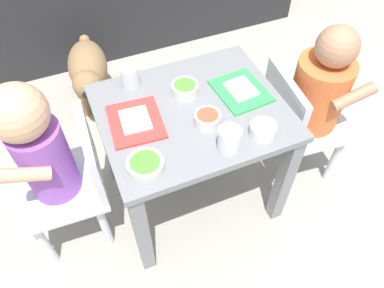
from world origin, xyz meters
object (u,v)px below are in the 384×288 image
at_px(dining_table, 192,130).
at_px(cereal_bowl_left_side, 208,119).
at_px(seated_child_left, 46,154).
at_px(veggie_bowl_far, 263,130).
at_px(water_cup_left, 229,141).
at_px(seated_child_right, 316,93).
at_px(dog, 88,70).
at_px(food_tray_left, 135,121).
at_px(veggie_bowl_near, 146,165).
at_px(water_cup_right, 130,78).
at_px(cereal_bowl_right_side, 185,89).
at_px(food_tray_right, 241,90).

relative_size(dining_table, cereal_bowl_left_side, 7.28).
xyz_separation_m(seated_child_left, veggie_bowl_far, (0.60, -0.20, 0.05)).
bearing_deg(water_cup_left, veggie_bowl_far, 3.43).
height_order(seated_child_right, dog, seated_child_right).
xyz_separation_m(food_tray_left, veggie_bowl_near, (-0.02, -0.18, 0.01)).
distance_m(dog, veggie_bowl_near, 0.86).
height_order(seated_child_left, dog, seated_child_left).
relative_size(water_cup_right, cereal_bowl_right_side, 0.83).
bearing_deg(veggie_bowl_far, cereal_bowl_right_side, 119.43).
height_order(water_cup_right, cereal_bowl_left_side, water_cup_right).
distance_m(food_tray_right, water_cup_left, 0.24).
height_order(seated_child_right, cereal_bowl_left_side, seated_child_right).
bearing_deg(food_tray_right, veggie_bowl_far, -98.49).
bearing_deg(dog, seated_child_right, -45.32).
height_order(food_tray_right, cereal_bowl_right_side, cereal_bowl_right_side).
bearing_deg(cereal_bowl_right_side, seated_child_right, -14.76).
height_order(water_cup_right, veggie_bowl_near, water_cup_right).
bearing_deg(dog, water_cup_right, -78.33).
height_order(dog, veggie_bowl_far, veggie_bowl_far).
xyz_separation_m(seated_child_right, food_tray_left, (-0.63, 0.05, 0.06)).
bearing_deg(dog, veggie_bowl_far, -65.00).
distance_m(food_tray_left, food_tray_right, 0.35).
bearing_deg(dog, seated_child_left, -108.59).
height_order(dining_table, seated_child_left, seated_child_left).
bearing_deg(cereal_bowl_right_side, veggie_bowl_far, -60.57).
height_order(seated_child_left, water_cup_left, seated_child_left).
bearing_deg(veggie_bowl_far, food_tray_left, 149.99).
distance_m(seated_child_right, food_tray_left, 0.63).
height_order(water_cup_right, cereal_bowl_right_side, water_cup_right).
bearing_deg(food_tray_right, cereal_bowl_left_side, -150.78).
bearing_deg(dining_table, water_cup_right, 127.26).
relative_size(dog, food_tray_right, 2.25).
relative_size(dining_table, dog, 1.35).
xyz_separation_m(cereal_bowl_right_side, cereal_bowl_left_side, (0.01, -0.15, 0.00)).
bearing_deg(food_tray_left, dining_table, -4.91).
height_order(food_tray_left, water_cup_left, water_cup_left).
height_order(food_tray_left, cereal_bowl_left_side, cereal_bowl_left_side).
relative_size(seated_child_right, cereal_bowl_right_side, 7.88).
bearing_deg(food_tray_left, cereal_bowl_right_side, 18.51).
bearing_deg(food_tray_left, cereal_bowl_left_side, -24.24).
bearing_deg(water_cup_right, seated_child_left, -152.66).
distance_m(dog, food_tray_right, 0.81).
distance_m(cereal_bowl_right_side, cereal_bowl_left_side, 0.15).
xyz_separation_m(dog, cereal_bowl_right_side, (0.24, -0.58, 0.28)).
xyz_separation_m(dog, food_tray_left, (0.06, -0.64, 0.27)).
relative_size(water_cup_left, water_cup_right, 1.04).
xyz_separation_m(seated_child_left, water_cup_right, (0.31, 0.16, 0.06)).
xyz_separation_m(seated_child_right, food_tray_right, (-0.27, 0.05, 0.06)).
xyz_separation_m(seated_child_left, water_cup_left, (0.49, -0.20, 0.06)).
height_order(seated_child_left, cereal_bowl_left_side, seated_child_left).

